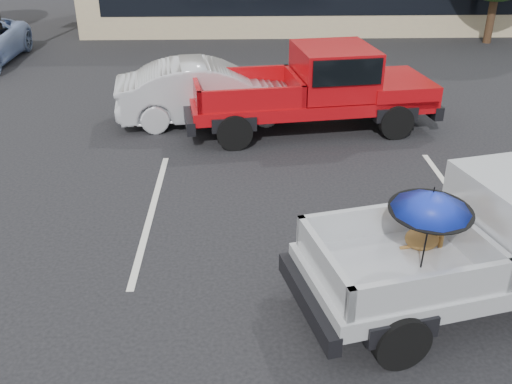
# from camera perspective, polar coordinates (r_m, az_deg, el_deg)

# --- Properties ---
(ground) EXTENTS (90.00, 90.00, 0.00)m
(ground) POSITION_cam_1_polar(r_m,az_deg,el_deg) (9.31, 6.65, -7.67)
(ground) COLOR black
(ground) RESTS_ON ground
(stripe_left) EXTENTS (0.12, 5.00, 0.01)m
(stripe_left) POSITION_cam_1_polar(r_m,az_deg,el_deg) (11.04, -10.40, -1.91)
(stripe_left) COLOR silver
(stripe_left) RESTS_ON ground
(stripe_right) EXTENTS (0.12, 5.00, 0.01)m
(stripe_right) POSITION_cam_1_polar(r_m,az_deg,el_deg) (11.73, 19.97, -1.38)
(stripe_right) COLOR silver
(stripe_right) RESTS_ON ground
(silver_pickup) EXTENTS (5.99, 3.26, 2.06)m
(silver_pickup) POSITION_cam_1_polar(r_m,az_deg,el_deg) (8.93, 24.16, -3.78)
(silver_pickup) COLOR black
(silver_pickup) RESTS_ON ground
(red_pickup) EXTENTS (6.58, 3.06, 2.09)m
(red_pickup) POSITION_cam_1_polar(r_m,az_deg,el_deg) (14.70, 6.99, 10.62)
(red_pickup) COLOR black
(red_pickup) RESTS_ON ground
(silver_sedan) EXTENTS (5.04, 2.38, 1.60)m
(silver_sedan) POSITION_cam_1_polar(r_m,az_deg,el_deg) (15.26, -4.70, 9.99)
(silver_sedan) COLOR silver
(silver_sedan) RESTS_ON ground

